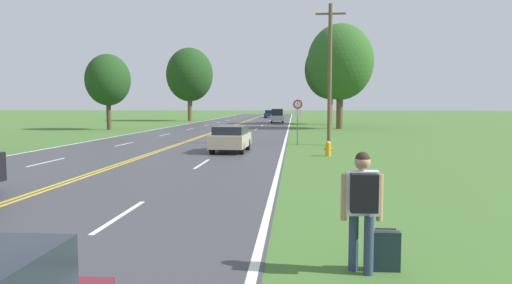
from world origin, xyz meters
TOP-DOWN VIEW (x-y plane):
  - hitchhiker_person at (8.22, 4.47)m, footprint 0.61×0.43m
  - suitcase at (8.59, 4.61)m, footprint 0.44×0.16m
  - fire_hydrant at (8.87, 19.99)m, footprint 0.43×0.27m
  - traffic_sign at (7.43, 26.25)m, footprint 0.60×0.10m
  - utility_pole_midground at (9.36, 26.05)m, footprint 1.80×0.24m
  - tree_left_verge at (-8.79, 67.08)m, footprint 7.10×7.10m
  - tree_behind_sign at (-11.17, 41.85)m, footprint 4.41×4.41m
  - tree_mid_treeline at (11.77, 56.54)m, footprint 6.53×6.53m
  - tree_far_back at (11.90, 45.59)m, footprint 6.74×6.74m
  - car_champagne_hatchback_mid_near at (3.92, 21.45)m, footprint 1.85×3.55m
  - car_silver_van_mid_far at (4.86, 61.25)m, footprint 1.94×4.70m
  - car_dark_blue_sedan_receding at (2.64, 84.63)m, footprint 2.08×4.62m

SIDE VIEW (x-z plane):
  - suitcase at x=8.59m, z-range -0.02..0.62m
  - fire_hydrant at x=8.87m, z-range 0.01..0.74m
  - car_champagne_hatchback_mid_near at x=3.92m, z-range 0.06..1.44m
  - car_dark_blue_sedan_receding at x=2.64m, z-range 0.04..1.52m
  - car_silver_van_mid_far at x=4.86m, z-range 0.03..1.96m
  - hitchhiker_person at x=8.22m, z-range 0.20..2.00m
  - traffic_sign at x=7.43m, z-range 0.72..3.53m
  - utility_pole_midground at x=9.36m, z-range 0.15..8.70m
  - tree_behind_sign at x=-11.17m, z-range 1.18..8.66m
  - tree_far_back at x=11.90m, z-range 1.47..12.21m
  - tree_mid_treeline at x=11.77m, z-range 1.57..12.27m
  - tree_left_verge at x=-8.79m, z-range 1.48..12.65m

